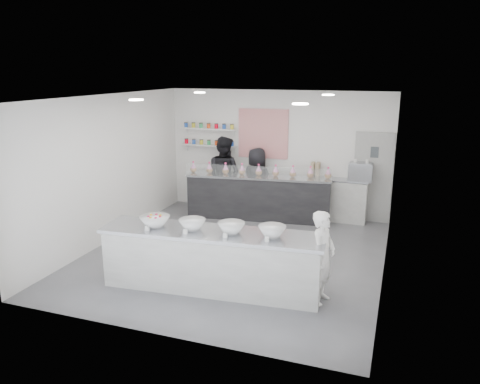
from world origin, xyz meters
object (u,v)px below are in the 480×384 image
back_bar (258,197)px  staff_right (257,182)px  woman_prep (323,257)px  staff_left (224,174)px  espresso_machine (361,172)px  prep_counter (212,260)px  espresso_ledge (337,200)px

back_bar → staff_right: staff_right is taller
woman_prep → staff_left: (-3.13, 3.93, 0.22)m
espresso_machine → staff_right: (-2.42, -0.18, -0.37)m
prep_counter → espresso_ledge: espresso_ledge is taller
espresso_ledge → staff_left: size_ratio=0.71×
back_bar → espresso_ledge: (1.80, 0.48, -0.03)m
back_bar → staff_right: size_ratio=2.05×
back_bar → woman_prep: woman_prep is taller
prep_counter → woman_prep: woman_prep is taller
prep_counter → staff_right: (-0.52, 4.07, 0.34)m
prep_counter → back_bar: back_bar is taller
woman_prep → staff_left: 5.03m
prep_counter → espresso_machine: bearing=61.1°
prep_counter → woman_prep: 1.77m
staff_right → prep_counter: bearing=106.2°
espresso_machine → woman_prep: woman_prep is taller
prep_counter → espresso_ledge: 4.48m
espresso_ledge → woman_prep: woman_prep is taller
prep_counter → espresso_machine: espresso_machine is taller
espresso_ledge → staff_right: size_ratio=0.81×
woman_prep → staff_right: (-2.27, 3.93, 0.10)m
staff_right → back_bar: bearing=123.8°
back_bar → staff_left: size_ratio=1.80×
staff_left → staff_right: size_ratio=1.14×
staff_left → back_bar: bearing=177.0°
prep_counter → back_bar: (-0.38, 3.77, 0.04)m
espresso_ledge → woman_prep: 4.13m
woman_prep → back_bar: bearing=43.0°
back_bar → espresso_ledge: bearing=7.6°
back_bar → espresso_ledge: size_ratio=2.52×
prep_counter → woman_prep: (1.75, 0.15, 0.23)m
prep_counter → espresso_ledge: size_ratio=2.67×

